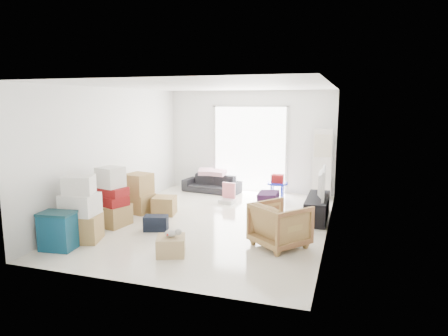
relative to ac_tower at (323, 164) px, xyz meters
name	(u,v)px	position (x,y,z in m)	size (l,w,h in m)	color
room_shell	(213,156)	(-1.95, -2.65, 0.48)	(4.98, 6.48, 3.18)	white
sliding_door	(250,145)	(-1.95, 0.33, 0.37)	(2.10, 0.04, 2.33)	white
ac_tower	(323,164)	(0.00, 0.00, 0.00)	(0.45, 0.30, 1.75)	silver
tv_console	(317,208)	(0.05, -1.85, -0.64)	(0.42, 1.41, 0.47)	black
television	(318,194)	(0.05, -1.85, -0.34)	(1.03, 0.59, 0.13)	black
sofa	(212,181)	(-2.87, -0.15, -0.57)	(1.55, 0.45, 0.61)	#242428
pillow_left	(206,167)	(-3.05, -0.13, -0.22)	(0.34, 0.27, 0.11)	#F1AFBB
pillow_right	(219,168)	(-2.67, -0.14, -0.20)	(0.39, 0.31, 0.13)	#F1AFBB
armchair	(280,223)	(-0.41, -3.66, -0.46)	(0.80, 0.75, 0.82)	tan
storage_bins	(58,231)	(-3.85, -4.92, -0.56)	(0.59, 0.45, 0.63)	navy
box_stack_a	(81,212)	(-3.75, -4.45, -0.36)	(0.76, 0.69, 1.16)	olive
box_stack_b	(112,200)	(-3.75, -3.51, -0.37)	(0.73, 0.65, 1.16)	olive
box_stack_c	(139,194)	(-3.72, -2.52, -0.45)	(0.68, 0.60, 0.86)	olive
loose_box	(164,206)	(-3.12, -2.50, -0.68)	(0.46, 0.46, 0.39)	olive
duffel_bag	(156,223)	(-2.78, -3.54, -0.73)	(0.44, 0.26, 0.28)	black
ottoman	(268,209)	(-0.94, -2.03, -0.69)	(0.36, 0.36, 0.36)	#8E8652
blanket	(268,197)	(-0.94, -2.03, -0.44)	(0.40, 0.40, 0.14)	#3D1C47
kids_table	(277,182)	(-1.03, -0.50, -0.42)	(0.51, 0.51, 0.64)	#1425C5
toy_walker	(228,197)	(-2.12, -1.10, -0.74)	(0.39, 0.35, 0.47)	silver
wood_crate	(171,246)	(-1.99, -4.56, -0.73)	(0.44, 0.44, 0.29)	tan
plush_bunny	(173,233)	(-1.96, -4.55, -0.52)	(0.28, 0.17, 0.14)	#B2ADA8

